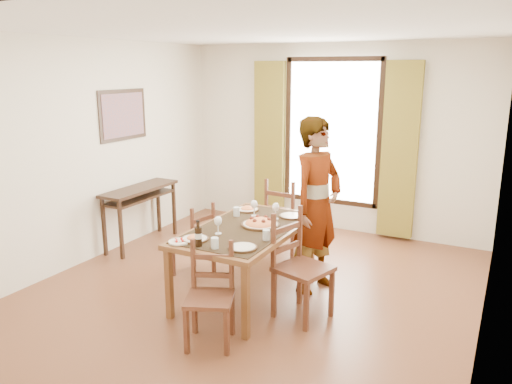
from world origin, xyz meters
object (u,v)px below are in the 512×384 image
at_px(console_table, 140,196).
at_px(man, 317,205).
at_px(pasta_platter, 260,221).
at_px(dining_table, 247,233).

distance_m(console_table, man, 2.62).
distance_m(console_table, pasta_platter, 2.23).
xyz_separation_m(console_table, man, (2.60, -0.22, 0.25)).
distance_m(man, pasta_platter, 0.63).
bearing_deg(dining_table, man, 41.47).
bearing_deg(pasta_platter, console_table, 163.66).
xyz_separation_m(console_table, dining_table, (2.03, -0.72, 0.01)).
bearing_deg(console_table, pasta_platter, -16.34).
relative_size(console_table, man, 0.64).
height_order(man, pasta_platter, man).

